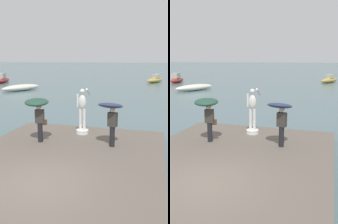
% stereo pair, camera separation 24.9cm
% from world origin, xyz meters
% --- Properties ---
extents(ground_plane, '(400.00, 400.00, 0.00)m').
position_xyz_m(ground_plane, '(0.00, 40.00, 0.00)').
color(ground_plane, '#4C666B').
extents(pier, '(7.58, 9.80, 0.40)m').
position_xyz_m(pier, '(0.00, 1.90, 0.20)').
color(pier, '#60564C').
rests_on(pier, ground).
extents(statue_white_figure, '(0.61, 0.87, 2.28)m').
position_xyz_m(statue_white_figure, '(-0.14, 5.42, 1.34)').
color(statue_white_figure, white).
rests_on(statue_white_figure, pier).
extents(onlooker_left, '(1.27, 1.28, 2.00)m').
position_xyz_m(onlooker_left, '(-1.70, 3.66, 1.98)').
color(onlooker_left, black).
rests_on(onlooker_left, pier).
extents(onlooker_right, '(1.24, 1.26, 1.96)m').
position_xyz_m(onlooker_right, '(1.54, 3.93, 1.90)').
color(onlooker_right, black).
rests_on(onlooker_right, pier).
extents(boat_near, '(3.74, 5.61, 0.79)m').
position_xyz_m(boat_near, '(-13.46, 23.47, 0.40)').
color(boat_near, silver).
rests_on(boat_near, ground).
extents(boat_mid, '(3.36, 5.38, 1.40)m').
position_xyz_m(boat_mid, '(2.98, 40.00, 0.51)').
color(boat_mid, '#B2993D').
rests_on(boat_mid, ground).
extents(boat_far, '(2.12, 4.80, 1.65)m').
position_xyz_m(boat_far, '(-21.80, 32.34, 0.58)').
color(boat_far, '#9E2D28').
rests_on(boat_far, ground).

